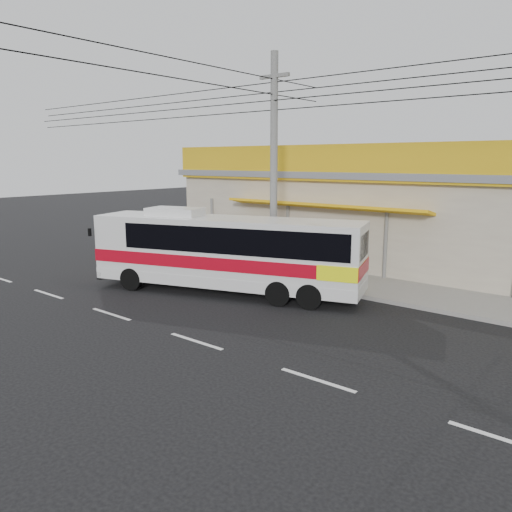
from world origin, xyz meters
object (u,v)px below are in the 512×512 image
at_px(utility_pole, 274,95).
at_px(motorbike_dark, 168,243).
at_px(coach_bus, 230,249).
at_px(motorbike_red, 164,242).

bearing_deg(utility_pole, motorbike_dark, 171.14).
bearing_deg(coach_bus, motorbike_red, 137.22).
relative_size(motorbike_dark, utility_pole, 0.06).
bearing_deg(motorbike_red, motorbike_dark, -120.96).
height_order(coach_bus, motorbike_red, coach_bus).
bearing_deg(motorbike_red, utility_pole, -106.41).
relative_size(coach_bus, motorbike_dark, 5.56).
relative_size(coach_bus, utility_pole, 0.31).
bearing_deg(motorbike_dark, motorbike_red, 46.32).
xyz_separation_m(motorbike_red, utility_pole, (8.64, -1.60, 6.82)).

